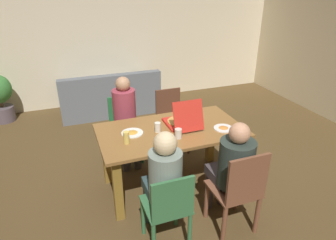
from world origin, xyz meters
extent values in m
plane|color=brown|center=(0.00, 0.00, 0.00)|extent=(20.00, 20.00, 0.00)
cube|color=beige|center=(0.00, 3.18, 1.32)|extent=(6.96, 0.12, 2.64)
cube|color=olive|center=(0.00, 0.00, 0.76)|extent=(1.66, 0.91, 0.04)
cube|color=olive|center=(-0.72, -0.34, 0.37)|extent=(0.09, 0.09, 0.74)
cube|color=olive|center=(0.72, -0.34, 0.37)|extent=(0.09, 0.09, 0.74)
cube|color=olive|center=(-0.72, 0.34, 0.37)|extent=(0.09, 0.09, 0.74)
cube|color=olive|center=(0.72, 0.34, 0.37)|extent=(0.09, 0.09, 0.74)
cylinder|color=#266F3B|center=(-0.20, 0.60, 0.22)|extent=(0.04, 0.04, 0.45)
cylinder|color=#266F3B|center=(-0.53, 0.60, 0.22)|extent=(0.04, 0.04, 0.45)
cylinder|color=#266F3B|center=(-0.20, 0.98, 0.22)|extent=(0.04, 0.04, 0.45)
cylinder|color=#266F3B|center=(-0.53, 0.98, 0.22)|extent=(0.04, 0.04, 0.45)
cube|color=#266F3B|center=(-0.37, 0.79, 0.46)|extent=(0.39, 0.44, 0.02)
cube|color=#266F3B|center=(-0.37, 1.00, 0.67)|extent=(0.37, 0.03, 0.41)
cylinder|color=#444246|center=(-0.29, 0.50, 0.23)|extent=(0.10, 0.10, 0.47)
cylinder|color=#444246|center=(-0.44, 0.50, 0.23)|extent=(0.10, 0.10, 0.47)
cube|color=#444246|center=(-0.37, 0.64, 0.52)|extent=(0.28, 0.30, 0.11)
cylinder|color=#983847|center=(-0.37, 0.79, 0.78)|extent=(0.31, 0.31, 0.52)
sphere|color=tan|center=(-0.37, 0.79, 1.12)|extent=(0.19, 0.19, 0.19)
cylinder|color=#366D40|center=(-0.54, -0.65, 0.22)|extent=(0.04, 0.04, 0.45)
cylinder|color=#366D40|center=(-0.19, -0.65, 0.22)|extent=(0.04, 0.04, 0.45)
cylinder|color=#366D40|center=(-0.19, -0.99, 0.22)|extent=(0.04, 0.04, 0.45)
cube|color=#366D40|center=(-0.37, -0.82, 0.46)|extent=(0.40, 0.40, 0.02)
cube|color=#366D40|center=(-0.37, -1.01, 0.66)|extent=(0.38, 0.03, 0.39)
cylinder|color=#2D4344|center=(-0.44, -0.50, 0.23)|extent=(0.10, 0.10, 0.47)
cylinder|color=#2D4344|center=(-0.29, -0.50, 0.23)|extent=(0.10, 0.10, 0.47)
cube|color=#2D4344|center=(-0.37, -0.65, 0.52)|extent=(0.27, 0.34, 0.11)
cylinder|color=gray|center=(-0.37, -0.82, 0.77)|extent=(0.30, 0.30, 0.50)
sphere|color=beige|center=(-0.37, -0.82, 1.11)|extent=(0.20, 0.20, 0.20)
cylinder|color=brown|center=(0.15, -0.66, 0.22)|extent=(0.05, 0.05, 0.45)
cylinder|color=brown|center=(0.53, -0.66, 0.22)|extent=(0.05, 0.05, 0.45)
cylinder|color=brown|center=(0.15, -1.02, 0.22)|extent=(0.05, 0.05, 0.45)
cylinder|color=brown|center=(0.53, -1.02, 0.22)|extent=(0.05, 0.05, 0.45)
cube|color=brown|center=(0.34, -0.84, 0.46)|extent=(0.44, 0.43, 0.02)
cube|color=brown|center=(0.34, -1.04, 0.71)|extent=(0.42, 0.03, 0.48)
cylinder|color=#3E3639|center=(0.26, -0.52, 0.23)|extent=(0.10, 0.10, 0.47)
cylinder|color=#3E3639|center=(0.43, -0.52, 0.23)|extent=(0.10, 0.10, 0.47)
cube|color=#3E3639|center=(0.34, -0.67, 0.52)|extent=(0.31, 0.34, 0.11)
cylinder|color=#2B3630|center=(0.34, -0.84, 0.76)|extent=(0.34, 0.34, 0.48)
sphere|color=tan|center=(0.34, -0.84, 1.08)|extent=(0.20, 0.20, 0.20)
cylinder|color=brown|center=(0.51, 0.62, 0.22)|extent=(0.04, 0.04, 0.45)
cylinder|color=brown|center=(0.17, 0.62, 0.22)|extent=(0.04, 0.04, 0.45)
cylinder|color=brown|center=(0.51, 1.02, 0.22)|extent=(0.04, 0.04, 0.45)
cylinder|color=brown|center=(0.17, 1.02, 0.22)|extent=(0.04, 0.04, 0.45)
cube|color=brown|center=(0.34, 0.82, 0.46)|extent=(0.40, 0.45, 0.02)
cube|color=brown|center=(0.34, 1.03, 0.68)|extent=(0.38, 0.03, 0.42)
cube|color=red|center=(0.16, 0.10, 0.79)|extent=(0.35, 0.35, 0.03)
cylinder|color=#C38D43|center=(0.16, 0.10, 0.81)|extent=(0.31, 0.31, 0.01)
cube|color=red|center=(0.16, -0.13, 0.97)|extent=(0.35, 0.11, 0.34)
cylinder|color=white|center=(-0.44, 0.06, 0.78)|extent=(0.24, 0.24, 0.01)
cone|color=gold|center=(-0.44, 0.06, 0.80)|extent=(0.12, 0.12, 0.02)
cylinder|color=white|center=(0.57, -0.20, 0.78)|extent=(0.22, 0.22, 0.01)
cone|color=orange|center=(0.57, -0.20, 0.80)|extent=(0.11, 0.11, 0.02)
cylinder|color=#DCC05B|center=(-0.55, -0.13, 0.84)|extent=(0.07, 0.07, 0.13)
cylinder|color=silver|center=(-0.16, 0.00, 0.83)|extent=(0.07, 0.07, 0.11)
cylinder|color=silver|center=(0.00, -0.22, 0.83)|extent=(0.08, 0.08, 0.11)
cube|color=slate|center=(-0.28, 2.60, 0.22)|extent=(1.82, 0.85, 0.44)
cube|color=slate|center=(-0.28, 2.26, 0.63)|extent=(1.82, 0.16, 0.38)
cube|color=slate|center=(-1.09, 2.60, 0.53)|extent=(0.20, 0.81, 0.18)
cube|color=slate|center=(0.53, 2.60, 0.53)|extent=(0.20, 0.81, 0.18)
cylinder|color=#5B4E56|center=(-2.17, 2.81, 0.14)|extent=(0.38, 0.38, 0.27)
cylinder|color=brown|center=(-2.17, 2.81, 0.35)|extent=(0.05, 0.05, 0.15)
camera|label=1|loc=(-1.09, -2.84, 2.33)|focal=31.78mm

